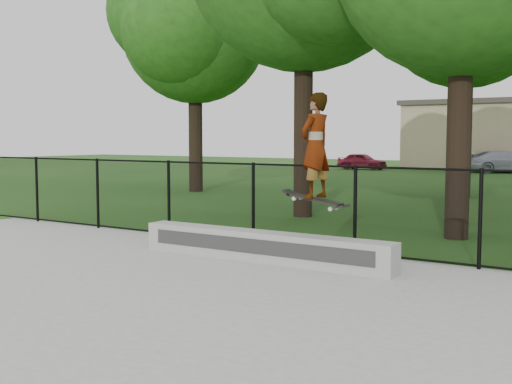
% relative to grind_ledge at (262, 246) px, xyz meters
% --- Properties ---
extents(grind_ledge, '(4.43, 0.40, 0.47)m').
position_rel_grind_ledge_xyz_m(grind_ledge, '(0.00, 0.00, 0.00)').
color(grind_ledge, '#A5A5A0').
rests_on(grind_ledge, concrete_slab).
extents(car_a, '(3.04, 1.24, 1.04)m').
position_rel_grind_ledge_xyz_m(car_a, '(-10.82, 28.75, 0.23)').
color(car_a, maroon).
rests_on(car_a, ground).
extents(car_b, '(3.58, 2.41, 1.21)m').
position_rel_grind_ledge_xyz_m(car_b, '(-2.76, 29.71, 0.31)').
color(car_b, black).
rests_on(car_b, ground).
extents(car_c, '(4.27, 3.21, 1.23)m').
position_rel_grind_ledge_xyz_m(car_c, '(-2.38, 29.60, 0.32)').
color(car_c, '#A1A2B7').
rests_on(car_c, ground).
extents(skater_airborne, '(0.84, 0.63, 1.70)m').
position_rel_grind_ledge_xyz_m(skater_airborne, '(0.98, -0.09, 1.56)').
color(skater_airborne, black).
rests_on(skater_airborne, ground).
extents(chainlink_fence, '(16.06, 0.06, 1.50)m').
position_rel_grind_ledge_xyz_m(chainlink_fence, '(-0.95, 1.20, 0.52)').
color(chainlink_fence, black).
rests_on(chainlink_fence, concrete_slab).
extents(distant_building, '(12.40, 6.40, 4.30)m').
position_rel_grind_ledge_xyz_m(distant_building, '(-2.95, 33.30, 1.87)').
color(distant_building, tan).
rests_on(distant_building, ground).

